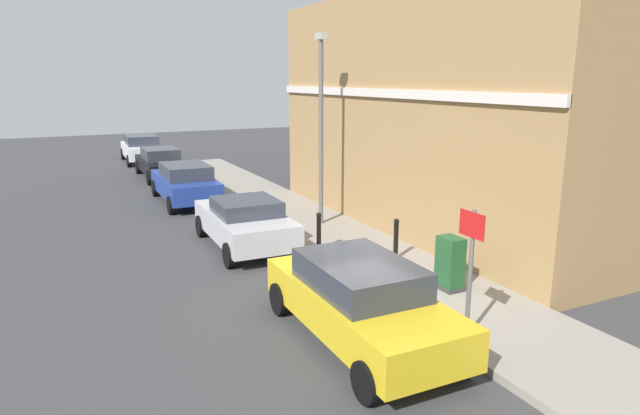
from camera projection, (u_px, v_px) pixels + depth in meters
name	position (u px, v px, depth m)	size (l,w,h in m)	color
ground	(358.00, 307.00, 11.21)	(80.00, 80.00, 0.00)	#38383A
sidewalk	(313.00, 225.00, 17.22)	(2.72, 30.00, 0.15)	gray
corner_building	(483.00, 112.00, 17.38)	(7.94, 12.98, 7.05)	#9E7A4C
car_yellow	(360.00, 300.00, 9.59)	(1.94, 4.50, 1.50)	gold
car_silver	(245.00, 222.00, 15.04)	(2.02, 4.16, 1.39)	#B7B7BC
car_blue	(185.00, 182.00, 20.45)	(1.95, 4.43, 1.49)	navy
car_black	(161.00, 162.00, 25.64)	(1.81, 4.39, 1.40)	black
car_white	(142.00, 148.00, 30.44)	(2.04, 4.25, 1.51)	silver
utility_cabinet	(450.00, 265.00, 11.68)	(0.46, 0.61, 1.15)	#1E4C28
bollard_near_cabinet	(396.00, 237.00, 13.64)	(0.14, 0.14, 1.04)	black
bollard_far_kerb	(319.00, 230.00, 14.26)	(0.14, 0.14, 1.04)	black
street_sign	(471.00, 255.00, 9.22)	(0.08, 0.60, 2.30)	#59595B
lamppost	(321.00, 122.00, 16.43)	(0.20, 0.44, 5.72)	#59595B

